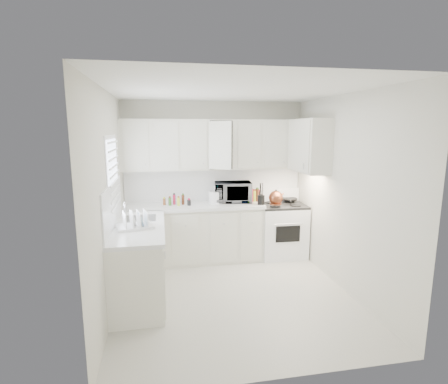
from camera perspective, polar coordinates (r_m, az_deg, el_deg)
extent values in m
plane|color=#BBB9AB|center=(4.74, 1.59, -16.59)|extent=(3.20, 3.20, 0.00)
plane|color=white|center=(4.25, 1.77, 16.47)|extent=(3.20, 3.20, 0.00)
plane|color=beige|center=(5.86, -1.59, 2.03)|extent=(3.00, 0.00, 3.00)
plane|color=beige|center=(2.81, 8.55, -7.26)|extent=(3.00, 0.00, 3.00)
plane|color=beige|center=(4.26, -18.47, -1.64)|extent=(0.00, 3.20, 3.20)
plane|color=beige|center=(4.84, 19.30, -0.30)|extent=(0.00, 3.20, 3.20)
cube|color=silver|center=(5.58, -5.04, -2.35)|extent=(2.24, 0.64, 0.05)
cube|color=silver|center=(4.51, -13.93, -5.68)|extent=(0.64, 1.62, 0.05)
cube|color=silver|center=(5.86, -1.57, 1.29)|extent=(2.98, 0.02, 0.55)
cube|color=silver|center=(4.47, -17.94, -2.06)|extent=(0.02, 1.60, 0.55)
imported|color=gray|center=(5.74, 1.45, 0.38)|extent=(0.64, 0.40, 0.41)
cylinder|color=white|center=(5.76, -1.14, -0.29)|extent=(0.12, 0.12, 0.27)
cylinder|color=brown|center=(5.67, -9.82, -1.33)|extent=(0.06, 0.06, 0.13)
cylinder|color=#3A6B23|center=(5.58, -9.04, -1.49)|extent=(0.06, 0.06, 0.13)
cylinder|color=#BC193F|center=(5.67, -8.30, -1.28)|extent=(0.06, 0.06, 0.13)
cylinder|color=#D0E535|center=(5.58, -7.50, -1.44)|extent=(0.06, 0.06, 0.13)
cylinder|color=#5C2D1A|center=(5.68, -6.79, -1.23)|extent=(0.06, 0.06, 0.13)
cylinder|color=black|center=(5.59, -5.96, -1.39)|extent=(0.06, 0.06, 0.13)
cylinder|color=#BC193F|center=(5.88, 4.23, -0.48)|extent=(0.06, 0.06, 0.19)
cylinder|color=#D0E535|center=(5.84, 4.90, -0.57)|extent=(0.06, 0.06, 0.19)
cylinder|color=#5C2D1A|center=(5.91, 5.26, -0.44)|extent=(0.06, 0.06, 0.19)
cylinder|color=black|center=(5.87, 5.93, -0.53)|extent=(0.06, 0.06, 0.19)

